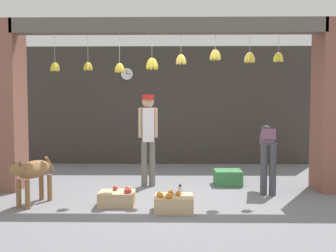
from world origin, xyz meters
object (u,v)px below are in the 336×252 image
Objects in this scene: shopkeeper at (148,133)px; produce_box_green at (228,178)px; wall_clock at (127,74)px; worker_stooping at (267,148)px; fruit_crate_apples at (117,198)px; fruit_crate_oranges at (174,203)px; water_bottle at (180,195)px; dog at (32,172)px.

produce_box_green is at bearing 176.08° from shopkeeper.
shopkeeper is 5.42× the size of wall_clock.
worker_stooping is at bearing -42.05° from produce_box_green.
worker_stooping is 0.98m from produce_box_green.
wall_clock reaches higher than shopkeeper.
fruit_crate_apples is (-2.38, -0.88, -0.62)m from worker_stooping.
worker_stooping is 2.14× the size of fruit_crate_apples.
water_bottle is (0.10, 0.39, 0.02)m from fruit_crate_oranges.
fruit_crate_oranges is at bearing -19.33° from fruit_crate_apples.
shopkeeper is 1.66m from produce_box_green.
produce_box_green is at bearing 133.41° from dog.
produce_box_green is at bearing 37.90° from fruit_crate_apples.
dog is 1.74× the size of fruit_crate_oranges.
dog is 1.29m from fruit_crate_apples.
wall_clock is at bearing 132.14° from produce_box_green.
fruit_crate_apples is (1.23, -0.01, -0.37)m from dog.
dog reaches higher than produce_box_green.
shopkeeper is 1.57m from fruit_crate_apples.
wall_clock is at bearing -175.02° from dog.
shopkeeper is 1.53m from water_bottle.
shopkeeper reaches higher than fruit_crate_apples.
worker_stooping is 1.76m from water_bottle.
worker_stooping is at bearing 20.31° from fruit_crate_apples.
fruit_crate_apples is (-0.36, -1.27, -0.85)m from shopkeeper.
water_bottle reaches higher than fruit_crate_oranges.
water_bottle reaches higher than fruit_crate_apples.
shopkeeper is 5.69× the size of water_bottle.
dog is 2.09m from shopkeeper.
shopkeeper is at bearing 115.23° from water_bottle.
dog is 2.17m from water_bottle.
fruit_crate_oranges is at bearing -120.29° from produce_box_green.
wall_clock is at bearing 94.82° from fruit_crate_apples.
dog is at bearing 179.40° from fruit_crate_apples.
dog is at bearing -177.47° from water_bottle.
dog is 3.72m from worker_stooping.
dog is 2.10m from fruit_crate_oranges.
fruit_crate_apples reaches higher than produce_box_green.
fruit_crate_oranges is (0.45, -1.56, -0.84)m from shopkeeper.
worker_stooping is 2.04m from fruit_crate_oranges.
shopkeeper reaches higher than fruit_crate_oranges.
worker_stooping is at bearing 36.73° from fruit_crate_oranges.
dog is at bearing 29.28° from shopkeeper.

